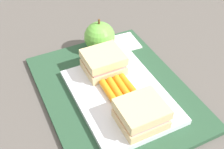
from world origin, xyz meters
The scene contains 8 objects.
ground_plane centered at (0.00, 0.00, 0.00)m, with size 2.40×2.40×0.00m, color #56514C.
lunchbag_mat centered at (0.00, 0.00, 0.01)m, with size 0.36×0.28×0.01m, color #284C33.
food_tray centered at (-0.03, 0.00, 0.02)m, with size 0.23×0.17×0.01m, color white.
sandwich_half_left centered at (-0.10, 0.00, 0.04)m, with size 0.07×0.08×0.04m.
sandwich_half_right centered at (0.05, 0.00, 0.04)m, with size 0.07×0.08×0.04m.
carrot_sticks_bundle centered at (-0.02, 0.00, 0.03)m, with size 0.08×0.06×0.02m.
apple centered at (0.14, -0.03, 0.05)m, with size 0.07×0.07×0.08m.
paper_napkin centered at (0.14, -0.09, 0.01)m, with size 0.07×0.07×0.00m, color white.
Camera 1 is at (-0.37, 0.19, 0.43)m, focal length 46.32 mm.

